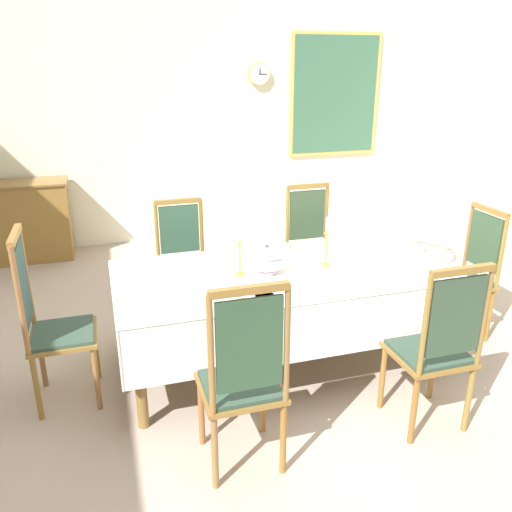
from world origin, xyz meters
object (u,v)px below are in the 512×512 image
Objects in this scene: spoon_primary at (246,300)px; mounted_clock at (259,74)px; candlestick_east at (326,246)px; sideboard at (4,223)px; framed_painting at (335,95)px; dining_table at (283,280)px; spoon_secondary at (291,247)px; chair_head_west at (49,320)px; candlestick_west at (240,256)px; soup_tureen at (267,259)px; chair_south_a at (243,377)px; bowl_far_left at (228,299)px; chair_south_b at (437,345)px; bowl_near_left at (265,297)px; chair_north_b at (311,244)px; chair_head_east at (467,271)px; chair_north_a at (183,259)px; bowl_near_right at (279,247)px.

mounted_clock reaches higher than spoon_primary.
mounted_clock is (0.49, 3.20, 1.11)m from candlestick_east.
framed_painting is (4.10, 0.25, 1.29)m from sideboard.
dining_table is 0.52m from spoon_secondary.
candlestick_west is at bearing 90.00° from chair_head_west.
spoon_secondary is at bearing 101.84° from candlestick_east.
chair_south_a is at bearing -114.65° from soup_tureen.
soup_tureen is 3.87m from framed_painting.
mounted_clock is (1.32, 3.60, 1.24)m from bowl_far_left.
chair_south_b is 7.46× the size of bowl_near_left.
soup_tureen is (0.44, 0.97, 0.27)m from chair_south_a.
chair_north_b reaches higher than sideboard.
candlestick_east is 2.10× the size of spoon_primary.
dining_table is 2.04× the size of chair_south_a.
chair_head_east is 2.03m from spoon_primary.
candlestick_east reaches higher than bowl_far_left.
candlestick_east reaches higher than chair_north_b.
spoon_primary is (-1.02, -1.37, 0.19)m from chair_north_b.
sideboard is (-2.26, 2.95, -0.22)m from dining_table.
soup_tureen is at bearing -128.18° from spoon_secondary.
chair_south_b is 1.17m from spoon_primary.
spoon_primary is 3.86m from sideboard.
dining_table is 1.55× the size of framed_painting.
chair_south_b is 0.78× the size of sideboard.
dining_table is 1.59m from chair_head_east.
candlestick_west is (0.25, -0.96, 0.35)m from chair_north_a.
chair_south_b is 1.48m from spoon_secondary.
chair_north_a is (0.00, 1.92, -0.03)m from chair_south_a.
chair_head_west is at bearing 102.77° from sideboard.
chair_head_east is 2.14m from bowl_far_left.
chair_south_b is 1.06m from candlestick_east.
candlestick_east is at bearing 0.00° from dining_table.
chair_south_a is at bearing 58.22° from chair_north_b.
bowl_near_right is 0.12m from spoon_secondary.
sideboard is at bearing 113.35° from chair_south_a.
bowl_near_left is at bearing -26.57° from spoon_primary.
spoon_primary is at bearing 101.59° from chair_head_east.
framed_painting is (2.24, 3.61, 0.99)m from spoon_primary.
framed_painting is (1.62, 2.75, 0.99)m from spoon_secondary.
spoon_primary is (0.18, 0.56, 0.17)m from chair_south_a.
chair_north_a is at bearing 121.86° from chair_south_b.
candlestick_east is 0.49m from bowl_near_right.
chair_north_a is 0.97m from spoon_secondary.
bowl_near_left reaches higher than dining_table.
chair_head_west reaches higher than spoon_primary.
framed_painting is (2.12, 3.64, 0.97)m from bowl_near_left.
spoon_primary is 4.36m from framed_painting.
chair_south_b reaches higher than bowl_near_right.
framed_painting is at bearing -176.46° from sideboard.
candlestick_east is (0.32, 0.00, 0.22)m from dining_table.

